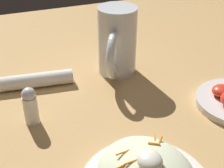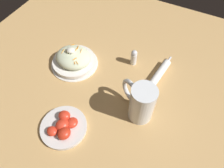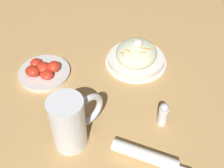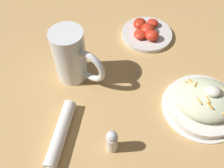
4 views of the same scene
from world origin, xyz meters
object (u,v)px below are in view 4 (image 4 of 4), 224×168
object	(u,v)px
salad_plate	(204,102)
beer_mug	(72,58)
salt_shaker	(112,141)
tomato_plate	(146,32)
napkin_roll	(60,134)

from	to	relation	value
salad_plate	beer_mug	xyz separation A→B (m)	(-0.37, 0.10, 0.04)
beer_mug	salt_shaker	world-z (taller)	beer_mug
salad_plate	tomato_plate	size ratio (longest dim) A/B	1.24
beer_mug	tomato_plate	distance (m)	0.30
salad_plate	tomato_plate	world-z (taller)	salad_plate
salad_plate	salt_shaker	world-z (taller)	salad_plate
beer_mug	napkin_roll	world-z (taller)	beer_mug
beer_mug	salt_shaker	distance (m)	0.26
beer_mug	tomato_plate	bearing A→B (deg)	39.60
beer_mug	tomato_plate	world-z (taller)	beer_mug
tomato_plate	napkin_roll	bearing A→B (deg)	-120.44
tomato_plate	salt_shaker	size ratio (longest dim) A/B	2.17
tomato_plate	beer_mug	bearing A→B (deg)	-140.40
napkin_roll	beer_mug	bearing A→B (deg)	88.40
napkin_roll	tomato_plate	size ratio (longest dim) A/B	1.24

